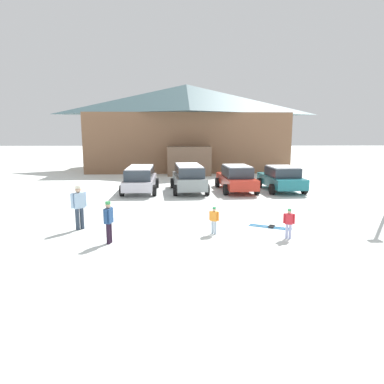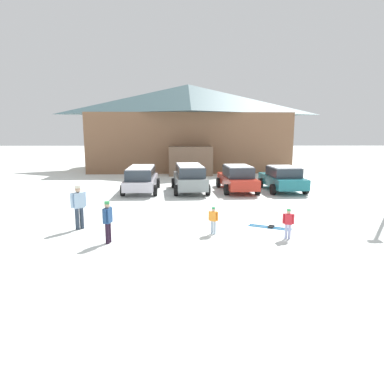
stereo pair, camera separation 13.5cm
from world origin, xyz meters
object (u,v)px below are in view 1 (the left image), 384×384
(parked_silver_wagon, at_px, (140,178))
(parked_teal_hatchback, at_px, (281,178))
(ski_lodge, at_px, (186,127))
(parked_grey_wagon, at_px, (189,177))
(parked_red_sedan, at_px, (236,178))
(skier_adult_in_blue_parka, at_px, (79,205))
(skier_teen_in_navy_coat, at_px, (109,220))
(skier_child_in_orange_jacket, at_px, (214,219))
(pair_of_skis, at_px, (271,227))
(skier_child_in_red_jacket, at_px, (289,222))

(parked_silver_wagon, height_order, parked_teal_hatchback, parked_teal_hatchback)
(ski_lodge, height_order, parked_grey_wagon, ski_lodge)
(parked_silver_wagon, height_order, parked_red_sedan, parked_red_sedan)
(parked_silver_wagon, xyz_separation_m, skier_adult_in_blue_parka, (-1.25, -8.11, 0.10))
(parked_red_sedan, xyz_separation_m, skier_teen_in_navy_coat, (-5.67, -9.96, -0.02))
(ski_lodge, xyz_separation_m, skier_adult_in_blue_parka, (-4.12, -21.49, -3.16))
(skier_child_in_orange_jacket, height_order, pair_of_skis, skier_child_in_orange_jacket)
(skier_child_in_orange_jacket, bearing_deg, pair_of_skis, 19.63)
(parked_silver_wagon, bearing_deg, skier_teen_in_navy_coat, -88.73)
(parked_grey_wagon, xyz_separation_m, skier_child_in_orange_jacket, (0.81, -8.85, -0.33))
(skier_teen_in_navy_coat, bearing_deg, skier_child_in_orange_jacket, 15.26)
(skier_adult_in_blue_parka, height_order, skier_teen_in_navy_coat, skier_adult_in_blue_parka)
(parked_grey_wagon, relative_size, pair_of_skis, 2.90)
(parked_grey_wagon, bearing_deg, skier_teen_in_navy_coat, -105.53)
(parked_teal_hatchback, distance_m, skier_teen_in_navy_coat, 13.04)
(parked_teal_hatchback, height_order, skier_adult_in_blue_parka, skier_adult_in_blue_parka)
(parked_silver_wagon, bearing_deg, ski_lodge, 77.87)
(parked_red_sedan, xyz_separation_m, skier_adult_in_blue_parka, (-7.13, -8.29, 0.13))
(parked_red_sedan, bearing_deg, parked_teal_hatchback, -0.61)
(ski_lodge, relative_size, pair_of_skis, 11.86)
(ski_lodge, bearing_deg, parked_teal_hatchback, -66.36)
(parked_silver_wagon, distance_m, skier_adult_in_blue_parka, 8.20)
(skier_child_in_orange_jacket, bearing_deg, skier_teen_in_navy_coat, -164.74)
(skier_teen_in_navy_coat, bearing_deg, parked_teal_hatchback, 49.60)
(parked_silver_wagon, height_order, skier_child_in_orange_jacket, parked_silver_wagon)
(ski_lodge, relative_size, parked_teal_hatchback, 4.46)
(parked_red_sedan, distance_m, skier_teen_in_navy_coat, 11.46)
(ski_lodge, distance_m, skier_adult_in_blue_parka, 22.11)
(parked_grey_wagon, relative_size, skier_adult_in_blue_parka, 2.77)
(skier_child_in_orange_jacket, bearing_deg, parked_grey_wagon, 95.21)
(parked_teal_hatchback, bearing_deg, skier_child_in_red_jacket, -104.10)
(parked_grey_wagon, relative_size, parked_red_sedan, 0.99)
(parked_silver_wagon, xyz_separation_m, skier_teen_in_navy_coat, (0.22, -9.78, -0.05))
(skier_adult_in_blue_parka, bearing_deg, parked_teal_hatchback, 39.80)
(parked_red_sedan, height_order, pair_of_skis, parked_red_sedan)
(parked_grey_wagon, xyz_separation_m, parked_teal_hatchback, (5.72, 0.11, -0.10))
(parked_teal_hatchback, bearing_deg, skier_teen_in_navy_coat, -130.40)
(parked_red_sedan, bearing_deg, skier_teen_in_navy_coat, -119.64)
(parked_red_sedan, distance_m, skier_adult_in_blue_parka, 10.93)
(parked_silver_wagon, bearing_deg, skier_child_in_orange_jacket, -66.93)
(skier_teen_in_navy_coat, bearing_deg, skier_child_in_red_jacket, 3.59)
(parked_silver_wagon, xyz_separation_m, pair_of_skis, (6.00, -8.01, -0.82))
(ski_lodge, bearing_deg, skier_adult_in_blue_parka, -100.86)
(ski_lodge, distance_m, parked_silver_wagon, 14.07)
(parked_teal_hatchback, distance_m, skier_child_in_orange_jacket, 10.22)
(skier_adult_in_blue_parka, bearing_deg, skier_teen_in_navy_coat, -48.76)
(ski_lodge, distance_m, skier_child_in_red_jacket, 23.30)
(parked_red_sedan, xyz_separation_m, skier_child_in_red_jacket, (0.39, -9.58, -0.22))
(parked_grey_wagon, height_order, pair_of_skis, parked_grey_wagon)
(skier_child_in_orange_jacket, xyz_separation_m, skier_child_in_red_jacket, (2.52, -0.58, 0.03))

